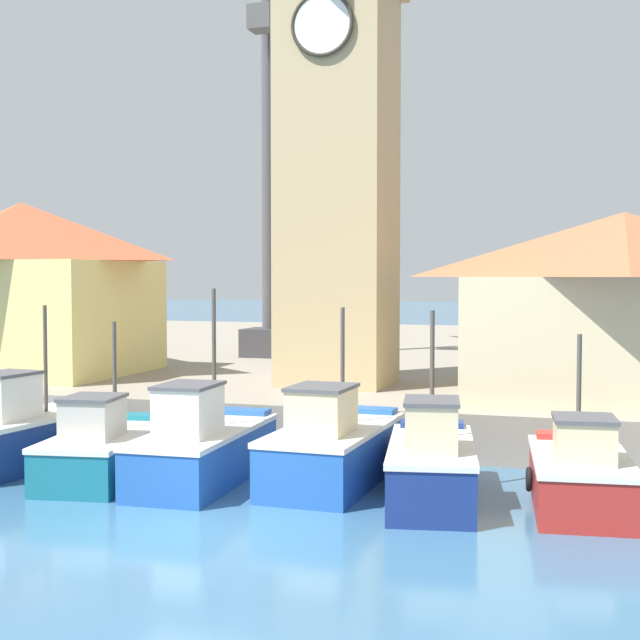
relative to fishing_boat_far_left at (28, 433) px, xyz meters
name	(u,v)px	position (x,y,z in m)	size (l,w,h in m)	color
ground_plane	(187,533)	(6.37, -4.17, -0.83)	(300.00, 300.00, 0.00)	#386689
quay_wharf	(437,362)	(6.37, 23.26, -0.18)	(120.00, 40.00, 1.29)	gray
fishing_boat_far_left	(28,433)	(0.00, 0.00, 0.00)	(2.37, 4.99, 4.01)	navy
fishing_boat_left_outer	(105,449)	(2.59, -0.68, -0.12)	(2.56, 4.72, 3.66)	#196B7F
fishing_boat_left_inner	(203,447)	(4.91, -0.31, -0.03)	(2.15, 5.24, 4.46)	#2356A8
fishing_boat_mid_left	(333,448)	(7.83, 0.45, -0.01)	(2.29, 5.17, 4.02)	#2356A8
fishing_boat_center	(431,464)	(10.27, -0.48, -0.05)	(2.54, 4.91, 4.01)	navy
fishing_boat_mid_right	(580,474)	(13.29, -0.19, -0.13)	(2.36, 4.37, 3.54)	#AD2823
clock_tower	(338,133)	(5.71, 8.27, 8.43)	(3.81, 3.81, 16.79)	tan
warehouse_left	(22,286)	(-6.05, 8.31, 3.58)	(8.55, 6.83, 6.08)	#E5D17A
warehouse_right	(623,304)	(14.28, 7.20, 3.15)	(8.57, 7.25, 5.23)	beige
port_crane_near	(270,202)	(0.12, 17.12, 7.09)	(2.41, 9.24, 18.64)	#353539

